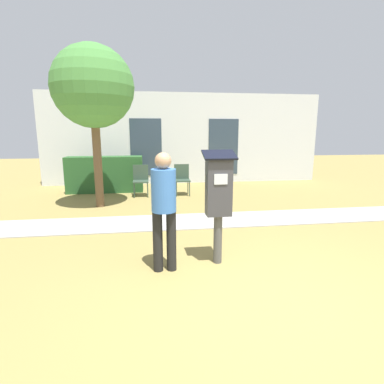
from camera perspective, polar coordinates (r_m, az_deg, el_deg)
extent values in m
plane|color=olive|center=(3.47, 16.24, -20.95)|extent=(40.00, 40.00, 0.00)
cube|color=#A3A099|center=(6.34, 4.04, -5.37)|extent=(12.00, 1.10, 0.02)
cube|color=silver|center=(11.00, -1.35, 10.13)|extent=(10.00, 0.24, 3.20)
cube|color=#2D3D4C|center=(10.80, -8.74, 8.39)|extent=(1.10, 0.02, 2.00)
cube|color=#2D3D4C|center=(11.13, 5.99, 8.54)|extent=(1.10, 0.02, 2.00)
cylinder|color=#4C4C4C|center=(4.28, 4.93, -8.90)|extent=(0.12, 0.12, 0.70)
cube|color=#38383D|center=(4.08, 5.11, 1.03)|extent=(0.34, 0.22, 0.80)
cube|color=silver|center=(3.95, 5.52, 2.44)|extent=(0.18, 0.01, 0.14)
cube|color=black|center=(4.03, 5.21, 7.08)|extent=(0.44, 0.31, 0.12)
cylinder|color=black|center=(4.03, -6.54, -9.35)|extent=(0.13, 0.13, 0.82)
cylinder|color=black|center=(4.03, -3.95, -9.26)|extent=(0.13, 0.13, 0.82)
cylinder|color=#386BB7|center=(3.84, -5.42, 0.30)|extent=(0.32, 0.32, 0.55)
sphere|color=tan|center=(3.79, -5.53, 5.95)|extent=(0.21, 0.21, 0.21)
cylinder|color=#334738|center=(8.59, -10.98, 0.26)|extent=(0.03, 0.03, 0.42)
cylinder|color=#334738|center=(8.58, -8.44, 0.33)|extent=(0.03, 0.03, 0.42)
cylinder|color=#334738|center=(8.96, -10.86, 0.72)|extent=(0.03, 0.03, 0.42)
cylinder|color=#334738|center=(8.95, -8.43, 0.79)|extent=(0.03, 0.03, 0.42)
cube|color=#334738|center=(8.73, -9.73, 2.01)|extent=(0.44, 0.44, 0.04)
cube|color=#334738|center=(8.89, -9.75, 3.73)|extent=(0.44, 0.04, 0.44)
cylinder|color=#334738|center=(8.62, -2.97, 0.49)|extent=(0.03, 0.03, 0.42)
cylinder|color=#334738|center=(8.66, -0.46, 0.56)|extent=(0.03, 0.03, 0.42)
cylinder|color=#334738|center=(8.99, -3.18, 0.94)|extent=(0.03, 0.03, 0.42)
cylinder|color=#334738|center=(9.03, -0.78, 1.00)|extent=(0.03, 0.03, 0.42)
cube|color=#334738|center=(8.78, -1.86, 2.22)|extent=(0.44, 0.44, 0.04)
cube|color=#334738|center=(8.95, -2.01, 3.93)|extent=(0.44, 0.04, 0.44)
cube|color=#285628|center=(9.65, -16.21, 3.26)|extent=(2.29, 0.60, 1.10)
cylinder|color=brown|center=(7.68, -17.52, 5.37)|extent=(0.20, 0.20, 2.20)
sphere|color=#47843D|center=(7.72, -18.33, 18.50)|extent=(1.90, 1.90, 1.90)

